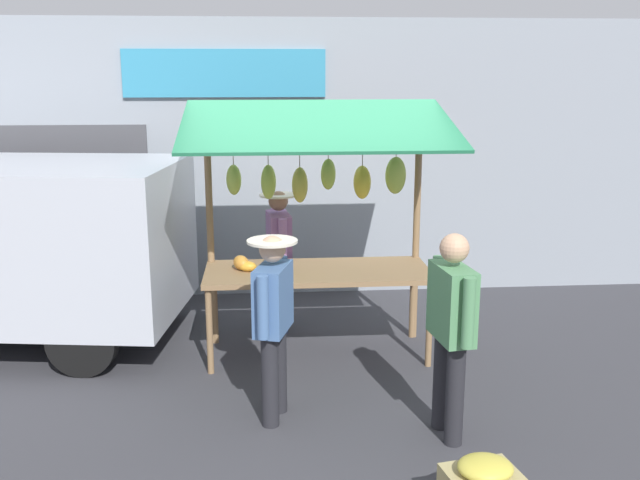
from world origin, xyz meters
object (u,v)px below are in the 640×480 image
object	(u,v)px
shopper_in_striped_shirt	(451,322)
vendor_with_sunhat	(279,250)
market_stall	(317,202)
shopper_in_grey_tee	(273,315)

from	to	relation	value
shopper_in_striped_shirt	vendor_with_sunhat	bearing A→B (deg)	19.24
shopper_in_striped_shirt	market_stall	bearing A→B (deg)	19.04
shopper_in_grey_tee	shopper_in_striped_shirt	world-z (taller)	shopper_in_striped_shirt
market_stall	vendor_with_sunhat	xyz separation A→B (m)	(0.36, -0.70, -0.65)
market_stall	shopper_in_striped_shirt	xyz separation A→B (m)	(-0.88, 1.78, -0.61)
vendor_with_sunhat	shopper_in_striped_shirt	size ratio (longest dim) A/B	0.95
vendor_with_sunhat	shopper_in_striped_shirt	bearing A→B (deg)	19.70
market_stall	vendor_with_sunhat	size ratio (longest dim) A/B	1.62
vendor_with_sunhat	shopper_in_grey_tee	size ratio (longest dim) A/B	1.00
shopper_in_grey_tee	shopper_in_striped_shirt	bearing A→B (deg)	-90.16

